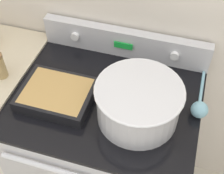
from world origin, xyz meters
name	(u,v)px	position (x,y,z in m)	size (l,w,h in m)	color
stove_range	(108,153)	(0.00, 0.32, 0.47)	(0.81, 0.68, 0.93)	#BCBCC1
control_panel	(125,43)	(0.00, 0.62, 1.00)	(0.81, 0.07, 0.14)	#BCBCC1
side_counter	(0,124)	(-0.66, 0.32, 0.47)	(0.50, 0.65, 0.94)	silver
mixing_bowl	(138,102)	(0.15, 0.27, 1.02)	(0.35, 0.35, 0.17)	silver
casserole_dish	(57,94)	(-0.20, 0.26, 0.96)	(0.31, 0.24, 0.05)	black
ladle	(200,107)	(0.39, 0.36, 0.96)	(0.07, 0.32, 0.07)	#7AB2C6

